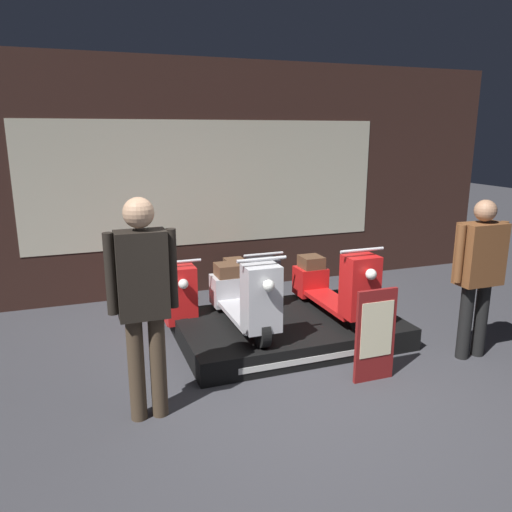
{
  "coord_description": "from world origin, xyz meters",
  "views": [
    {
      "loc": [
        -1.8,
        -3.27,
        2.25
      ],
      "look_at": [
        0.12,
        1.99,
        0.84
      ],
      "focal_mm": 35.0,
      "sensor_mm": 36.0,
      "label": 1
    }
  ],
  "objects_px": {
    "scooter_display_right": "(335,286)",
    "price_sign_board": "(375,335)",
    "person_right_browsing": "(479,267)",
    "person_left_browsing": "(143,294)",
    "scooter_backrow_0": "(172,294)",
    "scooter_backrow_1": "(249,285)",
    "scooter_display_left": "(244,297)"
  },
  "relations": [
    {
      "from": "scooter_display_right",
      "to": "scooter_backrow_0",
      "type": "distance_m",
      "value": 1.96
    },
    {
      "from": "scooter_backrow_0",
      "to": "person_left_browsing",
      "type": "bearing_deg",
      "value": -105.89
    },
    {
      "from": "person_left_browsing",
      "to": "scooter_backrow_0",
      "type": "bearing_deg",
      "value": 74.11
    },
    {
      "from": "scooter_display_left",
      "to": "scooter_display_right",
      "type": "height_order",
      "value": "same"
    },
    {
      "from": "scooter_display_left",
      "to": "person_right_browsing",
      "type": "relative_size",
      "value": 0.95
    },
    {
      "from": "scooter_display_right",
      "to": "price_sign_board",
      "type": "bearing_deg",
      "value": -98.96
    },
    {
      "from": "scooter_display_right",
      "to": "scooter_backrow_0",
      "type": "relative_size",
      "value": 1.0
    },
    {
      "from": "scooter_backrow_1",
      "to": "person_left_browsing",
      "type": "distance_m",
      "value": 2.69
    },
    {
      "from": "scooter_backrow_0",
      "to": "scooter_backrow_1",
      "type": "xyz_separation_m",
      "value": [
        0.99,
        0.0,
        0.0
      ]
    },
    {
      "from": "scooter_display_right",
      "to": "person_left_browsing",
      "type": "distance_m",
      "value": 2.46
    },
    {
      "from": "scooter_display_right",
      "to": "scooter_backrow_0",
      "type": "xyz_separation_m",
      "value": [
        -1.62,
        1.08,
        -0.24
      ]
    },
    {
      "from": "scooter_backrow_1",
      "to": "scooter_backrow_0",
      "type": "bearing_deg",
      "value": 180.0
    },
    {
      "from": "scooter_backrow_1",
      "to": "price_sign_board",
      "type": "relative_size",
      "value": 1.74
    },
    {
      "from": "person_left_browsing",
      "to": "scooter_display_left",
      "type": "bearing_deg",
      "value": 40.72
    },
    {
      "from": "scooter_backrow_1",
      "to": "scooter_display_right",
      "type": "bearing_deg",
      "value": -59.53
    },
    {
      "from": "scooter_display_left",
      "to": "price_sign_board",
      "type": "relative_size",
      "value": 1.74
    },
    {
      "from": "scooter_display_right",
      "to": "scooter_backrow_1",
      "type": "height_order",
      "value": "scooter_display_right"
    },
    {
      "from": "scooter_display_left",
      "to": "person_left_browsing",
      "type": "relative_size",
      "value": 0.86
    },
    {
      "from": "scooter_display_right",
      "to": "scooter_backrow_1",
      "type": "xyz_separation_m",
      "value": [
        -0.64,
        1.08,
        -0.24
      ]
    },
    {
      "from": "scooter_display_right",
      "to": "price_sign_board",
      "type": "height_order",
      "value": "scooter_display_right"
    },
    {
      "from": "scooter_display_left",
      "to": "scooter_backrow_0",
      "type": "bearing_deg",
      "value": 117.24
    },
    {
      "from": "price_sign_board",
      "to": "person_right_browsing",
      "type": "bearing_deg",
      "value": 4.42
    },
    {
      "from": "scooter_display_left",
      "to": "scooter_display_right",
      "type": "relative_size",
      "value": 1.0
    },
    {
      "from": "scooter_display_left",
      "to": "person_right_browsing",
      "type": "height_order",
      "value": "person_right_browsing"
    },
    {
      "from": "scooter_backrow_1",
      "to": "person_left_browsing",
      "type": "bearing_deg",
      "value": -127.35
    },
    {
      "from": "scooter_backrow_0",
      "to": "price_sign_board",
      "type": "xyz_separation_m",
      "value": [
        1.45,
        -2.16,
        0.11
      ]
    },
    {
      "from": "scooter_backrow_0",
      "to": "person_right_browsing",
      "type": "relative_size",
      "value": 0.95
    },
    {
      "from": "scooter_display_right",
      "to": "scooter_backrow_1",
      "type": "relative_size",
      "value": 1.0
    },
    {
      "from": "person_left_browsing",
      "to": "price_sign_board",
      "type": "xyz_separation_m",
      "value": [
        2.04,
        -0.09,
        -0.6
      ]
    },
    {
      "from": "scooter_display_left",
      "to": "scooter_backrow_0",
      "type": "relative_size",
      "value": 1.0
    },
    {
      "from": "scooter_backrow_0",
      "to": "person_left_browsing",
      "type": "relative_size",
      "value": 0.86
    },
    {
      "from": "scooter_display_left",
      "to": "person_left_browsing",
      "type": "distance_m",
      "value": 1.58
    }
  ]
}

